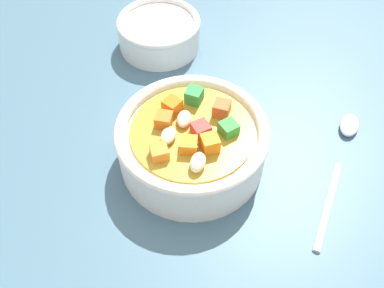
# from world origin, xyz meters

# --- Properties ---
(ground_plane) EXTENTS (1.40, 1.40, 0.02)m
(ground_plane) POSITION_xyz_m (0.00, 0.00, -0.01)
(ground_plane) COLOR #42667A
(soup_bowl_main) EXTENTS (0.16, 0.16, 0.07)m
(soup_bowl_main) POSITION_xyz_m (-0.00, 0.00, 0.03)
(soup_bowl_main) COLOR white
(soup_bowl_main) RESTS_ON ground_plane
(spoon) EXTENTS (0.11, 0.17, 0.01)m
(spoon) POSITION_xyz_m (-0.10, -0.13, 0.00)
(spoon) COLOR silver
(spoon) RESTS_ON ground_plane
(side_bowl_small) EXTENTS (0.12, 0.12, 0.04)m
(side_bowl_small) POSITION_xyz_m (0.19, -0.08, 0.02)
(side_bowl_small) COLOR white
(side_bowl_small) RESTS_ON ground_plane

